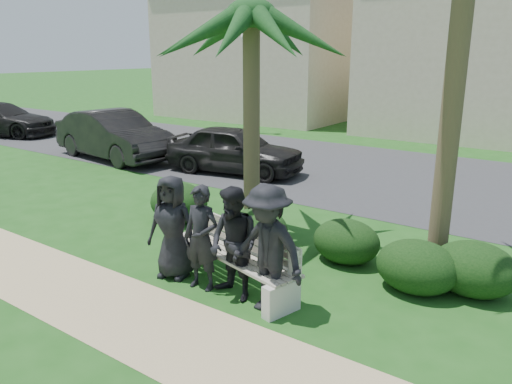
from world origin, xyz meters
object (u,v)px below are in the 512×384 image
at_px(man_c, 234,244).
at_px(man_d, 267,249).
at_px(palm_left, 251,16).
at_px(car_a, 235,149).
at_px(street_lamp, 245,65).
at_px(car_b, 114,135).
at_px(car_c, 1,119).
at_px(man_a, 172,227).
at_px(man_b, 201,238).
at_px(park_bench, 231,259).

distance_m(man_c, man_d, 0.61).
xyz_separation_m(palm_left, car_a, (-3.41, 3.83, -3.41)).
bearing_deg(man_d, street_lamp, 132.85).
relative_size(street_lamp, car_a, 1.03).
relative_size(man_d, car_b, 0.37).
relative_size(palm_left, car_c, 1.05).
height_order(man_c, palm_left, palm_left).
distance_m(man_a, man_d, 1.85).
bearing_deg(palm_left, street_lamp, 127.25).
xyz_separation_m(man_c, car_a, (-4.85, 6.24, -0.13)).
distance_m(man_d, car_c, 18.83).
height_order(man_c, car_c, man_c).
xyz_separation_m(palm_left, car_c, (-15.85, 3.43, -3.42)).
bearing_deg(palm_left, car_b, 158.84).
distance_m(street_lamp, car_b, 7.38).
relative_size(man_b, car_a, 0.39).
relative_size(car_b, car_c, 1.01).
height_order(car_a, car_c, car_a).
xyz_separation_m(street_lamp, man_b, (8.55, -12.58, -2.13)).
bearing_deg(man_b, street_lamp, 117.12).
distance_m(palm_left, car_a, 6.16).
distance_m(man_d, car_a, 8.31).
bearing_deg(man_b, car_b, 140.77).
xyz_separation_m(man_d, palm_left, (-2.04, 2.45, 3.20)).
distance_m(man_a, car_b, 9.80).
xyz_separation_m(street_lamp, man_a, (7.90, -12.53, -2.11)).
height_order(park_bench, man_b, man_b).
relative_size(street_lamp, man_d, 2.34).
bearing_deg(man_d, car_a, 136.06).
bearing_deg(man_c, car_c, 172.08).
bearing_deg(man_c, man_a, -170.00).
bearing_deg(street_lamp, man_c, -53.91).
height_order(man_a, man_b, man_a).
relative_size(man_d, car_c, 0.38).
relative_size(man_a, car_a, 0.40).
distance_m(street_lamp, car_a, 7.95).
height_order(palm_left, car_b, palm_left).
distance_m(park_bench, car_c, 17.83).
xyz_separation_m(man_b, man_c, (0.60, 0.03, 0.03)).
distance_m(street_lamp, man_b, 15.36).
height_order(man_b, car_b, man_b).
bearing_deg(palm_left, car_c, 167.81).
xyz_separation_m(man_c, car_c, (-17.29, 5.84, -0.14)).
bearing_deg(park_bench, palm_left, 132.53).
bearing_deg(car_c, man_b, -131.27).
distance_m(man_a, man_c, 1.25).
xyz_separation_m(man_b, palm_left, (-0.84, 2.45, 3.31)).
bearing_deg(car_c, park_bench, -129.87).
bearing_deg(man_a, car_a, 105.30).
xyz_separation_m(man_a, palm_left, (-0.19, 2.40, 3.28)).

